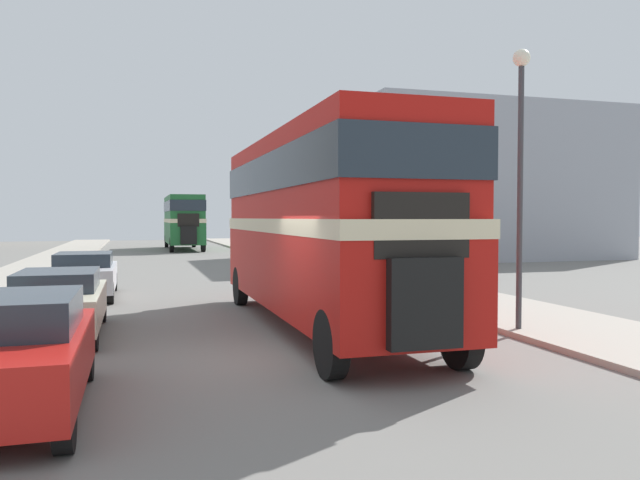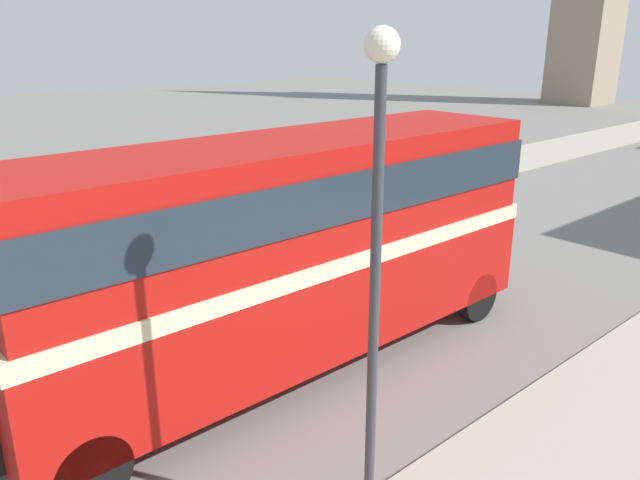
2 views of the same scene
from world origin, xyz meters
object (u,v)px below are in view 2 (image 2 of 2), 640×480
street_lamp (377,228)px  car_parked_mid (173,250)px  double_decker_bus (291,237)px  car_parked_far (357,205)px

street_lamp → car_parked_mid: bearing=165.1°
double_decker_bus → street_lamp: bearing=-26.7°
double_decker_bus → street_lamp: 4.50m
double_decker_bus → car_parked_mid: (-5.51, 0.57, -1.80)m
car_parked_mid → street_lamp: 10.18m
street_lamp → car_parked_far: bearing=135.9°
double_decker_bus → car_parked_far: 9.14m
double_decker_bus → car_parked_mid: double_decker_bus is taller
car_parked_far → street_lamp: 13.34m
car_parked_mid → car_parked_far: bearing=89.7°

